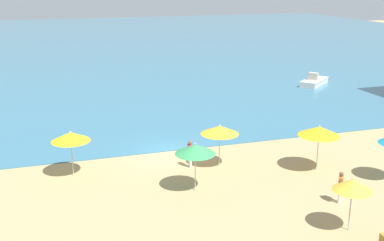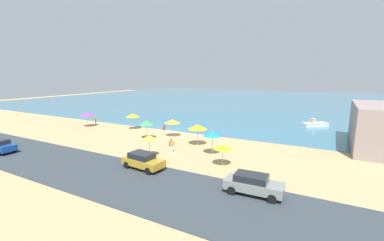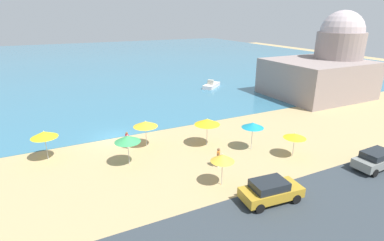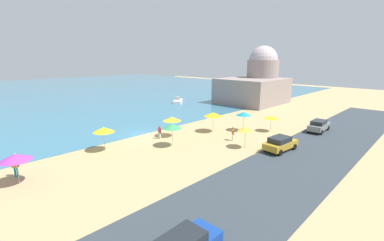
{
  "view_description": "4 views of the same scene",
  "coord_description": "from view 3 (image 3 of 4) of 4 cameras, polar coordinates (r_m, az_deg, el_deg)",
  "views": [
    {
      "loc": [
        -7.33,
        -28.2,
        10.73
      ],
      "look_at": [
        1.81,
        0.53,
        1.78
      ],
      "focal_mm": 45.0,
      "sensor_mm": 36.0,
      "label": 1
    },
    {
      "loc": [
        21.9,
        -33.35,
        8.83
      ],
      "look_at": [
        3.34,
        0.59,
        1.84
      ],
      "focal_mm": 24.0,
      "sensor_mm": 36.0,
      "label": 2
    },
    {
      "loc": [
        -5.31,
        -28.15,
        11.72
      ],
      "look_at": [
        7.12,
        -3.15,
        1.77
      ],
      "focal_mm": 28.0,
      "sensor_mm": 36.0,
      "label": 3
    },
    {
      "loc": [
        -17.92,
        -26.67,
        9.5
      ],
      "look_at": [
        4.94,
        -4.16,
        1.74
      ],
      "focal_mm": 24.0,
      "sensor_mm": 36.0,
      "label": 4
    }
  ],
  "objects": [
    {
      "name": "beach_umbrella_7",
      "position": [
        27.7,
        -26.36,
        -2.39
      ],
      "size": [
        2.17,
        2.17,
        2.63
      ],
      "color": "#B2B2B7",
      "rests_on": "ground_plane"
    },
    {
      "name": "skiff_nearshore",
      "position": [
        50.87,
        3.74,
        6.74
      ],
      "size": [
        4.38,
        3.94,
        1.35
      ],
      "color": "silver",
      "rests_on": "sea"
    },
    {
      "name": "bather_0",
      "position": [
        24.34,
        5.05,
        -6.83
      ],
      "size": [
        0.4,
        0.46,
        1.63
      ],
      "color": "silver",
      "rests_on": "ground_plane"
    },
    {
      "name": "beach_umbrella_4",
      "position": [
        27.6,
        2.91,
        -0.22
      ],
      "size": [
        2.39,
        2.39,
        2.7
      ],
      "color": "#B2B2B7",
      "rests_on": "ground_plane"
    },
    {
      "name": "beach_umbrella_1",
      "position": [
        27.0,
        19.01,
        -2.76
      ],
      "size": [
        1.92,
        1.92,
        2.21
      ],
      "color": "#B2B2B7",
      "rests_on": "ground_plane"
    },
    {
      "name": "sea",
      "position": [
        84.13,
        -22.93,
        10.12
      ],
      "size": [
        150.0,
        110.0,
        0.05
      ],
      "primitive_type": "cube",
      "color": "teal",
      "rests_on": "ground_plane"
    },
    {
      "name": "beach_umbrella_6",
      "position": [
        24.54,
        -12.19,
        -3.42
      ],
      "size": [
        2.12,
        2.12,
        2.63
      ],
      "color": "#B2B2B7",
      "rests_on": "ground_plane"
    },
    {
      "name": "parked_car_0",
      "position": [
        20.7,
        14.73,
        -12.76
      ],
      "size": [
        4.22,
        2.2,
        1.51
      ],
      "color": "#B48A25",
      "rests_on": "coastal_road"
    },
    {
      "name": "beach_umbrella_3",
      "position": [
        27.28,
        11.5,
        -0.87
      ],
      "size": [
        1.99,
        1.99,
        2.66
      ],
      "color": "#B2B2B7",
      "rests_on": "ground_plane"
    },
    {
      "name": "parked_car_3",
      "position": [
        28.08,
        31.75,
        -6.27
      ],
      "size": [
        4.3,
        1.91,
        1.52
      ],
      "color": "gray",
      "rests_on": "coastal_road"
    },
    {
      "name": "beach_umbrella_0",
      "position": [
        21.35,
        5.84,
        -7.09
      ],
      "size": [
        1.73,
        1.73,
        2.5
      ],
      "color": "#B2B2B7",
      "rests_on": "ground_plane"
    },
    {
      "name": "ground_plane",
      "position": [
        30.95,
        -14.58,
        -3.3
      ],
      "size": [
        160.0,
        160.0,
        0.0
      ],
      "primitive_type": "plane",
      "color": "tan"
    },
    {
      "name": "bather_1",
      "position": [
        28.04,
        -12.25,
        -3.52
      ],
      "size": [
        0.23,
        0.57,
        1.64
      ],
      "color": "white",
      "rests_on": "ground_plane"
    },
    {
      "name": "harbor_fortress",
      "position": [
        49.91,
        24.22,
        9.34
      ],
      "size": [
        14.15,
        11.74,
        12.3
      ],
      "color": "gray",
      "rests_on": "ground_plane"
    },
    {
      "name": "beach_umbrella_2",
      "position": [
        27.67,
        -8.87,
        -0.64
      ],
      "size": [
        2.25,
        2.25,
        2.57
      ],
      "color": "#B2B2B7",
      "rests_on": "ground_plane"
    }
  ]
}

